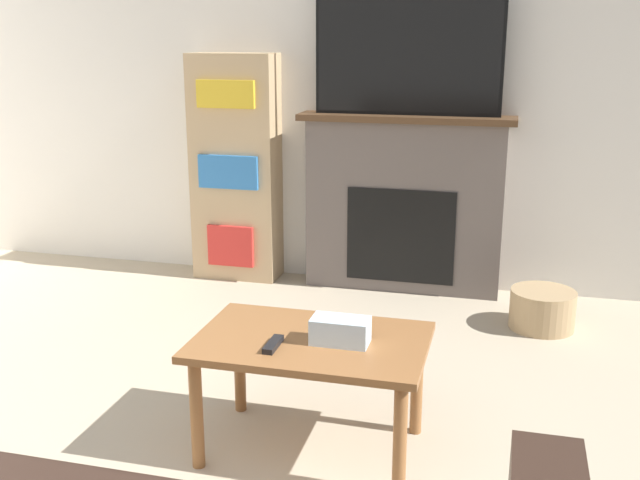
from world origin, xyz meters
name	(u,v)px	position (x,y,z in m)	size (l,w,h in m)	color
wall_back	(360,77)	(0.00, 4.15, 1.35)	(6.88, 0.06, 2.70)	silver
fireplace	(404,203)	(0.33, 4.01, 0.57)	(1.34, 0.28, 1.13)	#605651
tv	(408,56)	(0.33, 3.99, 1.49)	(1.14, 0.03, 0.71)	black
coffee_table	(311,355)	(0.27, 1.95, 0.41)	(0.90, 0.59, 0.48)	brown
tissue_box	(340,331)	(0.39, 1.94, 0.53)	(0.22, 0.12, 0.10)	silver
remote_control	(273,344)	(0.15, 1.83, 0.49)	(0.04, 0.15, 0.02)	black
bookshelf	(236,169)	(-0.80, 3.99, 0.75)	(0.57, 0.29, 1.50)	tan
storage_basket	(542,309)	(1.20, 3.52, 0.11)	(0.36, 0.36, 0.22)	tan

